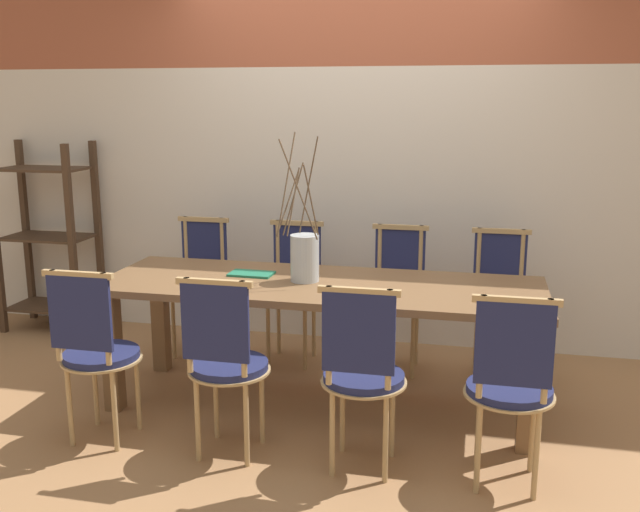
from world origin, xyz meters
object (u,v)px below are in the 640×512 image
(chair_far_center, at_px, (397,292))
(vase_centerpiece, at_px, (304,256))
(book_stack, at_px, (251,274))
(chair_near_center, at_px, (362,370))
(dining_table, at_px, (320,300))
(shelving_rack, at_px, (48,238))

(chair_far_center, distance_m, vase_centerpiece, 0.87)
(book_stack, bearing_deg, chair_near_center, -44.57)
(dining_table, relative_size, chair_far_center, 2.64)
(book_stack, bearing_deg, shelving_rack, 155.64)
(chair_far_center, bearing_deg, dining_table, 62.68)
(vase_centerpiece, relative_size, shelving_rack, 0.58)
(dining_table, bearing_deg, book_stack, 168.95)
(book_stack, relative_size, shelving_rack, 0.18)
(chair_near_center, bearing_deg, shelving_rack, 148.66)
(chair_near_center, xyz_separation_m, shelving_rack, (-2.64, 1.61, 0.19))
(dining_table, xyz_separation_m, vase_centerpiece, (-0.09, 0.02, 0.24))
(chair_near_center, relative_size, book_stack, 3.65)
(chair_far_center, distance_m, book_stack, 1.01)
(dining_table, relative_size, shelving_rack, 1.73)
(vase_centerpiece, relative_size, book_stack, 3.21)
(dining_table, distance_m, chair_near_center, 0.78)
(vase_centerpiece, height_order, shelving_rack, vase_centerpiece)
(dining_table, height_order, vase_centerpiece, vase_centerpiece)
(book_stack, bearing_deg, dining_table, -11.05)
(chair_far_center, height_order, shelving_rack, shelving_rack)
(dining_table, distance_m, book_stack, 0.44)
(chair_far_center, height_order, book_stack, chair_far_center)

